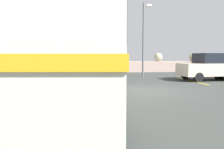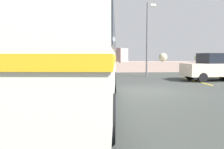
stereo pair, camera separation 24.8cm
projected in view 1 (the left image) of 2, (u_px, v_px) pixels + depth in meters
The scene contains 5 objects.
ground at pixel (146, 90), 10.13m from camera, with size 32.00×26.00×0.02m.
breakwater at pixel (115, 66), 21.76m from camera, with size 31.36×2.25×2.49m.
vintage_coach at pixel (77, 45), 6.42m from camera, with size 3.20×8.77×3.70m.
parked_car_nearest at pixel (210, 66), 14.12m from camera, with size 4.23×2.04×1.86m.
lamp_post at pixel (144, 35), 16.56m from camera, with size 0.81×0.53×5.88m.
Camera 1 is at (-2.66, -9.81, 1.70)m, focal length 32.99 mm.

